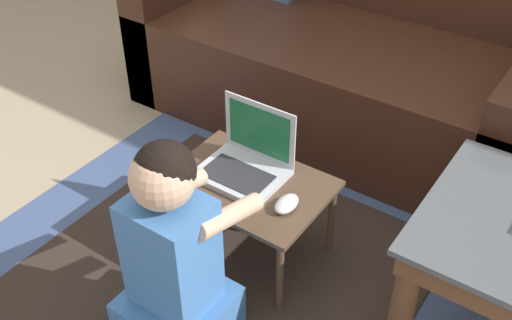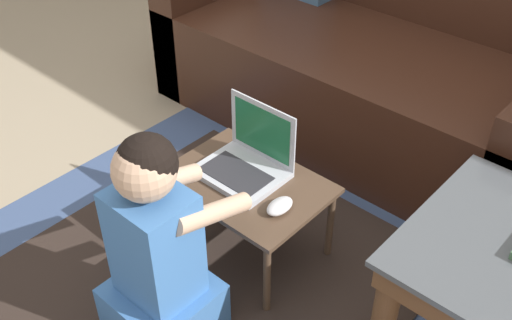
# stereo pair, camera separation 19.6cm
# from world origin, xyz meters

# --- Properties ---
(ground_plane) EXTENTS (16.00, 16.00, 0.00)m
(ground_plane) POSITION_xyz_m (0.00, 0.00, 0.00)
(ground_plane) COLOR gray
(area_rug) EXTENTS (1.70, 1.81, 0.01)m
(area_rug) POSITION_xyz_m (-0.00, -0.20, 0.00)
(area_rug) COLOR #3D517A
(area_rug) RESTS_ON ground_plane
(couch) EXTENTS (1.79, 0.88, 0.89)m
(couch) POSITION_xyz_m (-0.18, 1.00, 0.31)
(couch) COLOR #381E14
(couch) RESTS_ON ground_plane
(laptop_desk) EXTENTS (0.53, 0.38, 0.31)m
(laptop_desk) POSITION_xyz_m (-0.00, 0.01, 0.27)
(laptop_desk) COLOR #4C3828
(laptop_desk) RESTS_ON ground_plane
(laptop) EXTENTS (0.28, 0.22, 0.23)m
(laptop) POSITION_xyz_m (-0.04, 0.05, 0.35)
(laptop) COLOR #B7BCC6
(laptop) RESTS_ON laptop_desk
(computer_mouse) EXTENTS (0.06, 0.10, 0.03)m
(computer_mouse) POSITION_xyz_m (0.17, -0.02, 0.33)
(computer_mouse) COLOR silver
(computer_mouse) RESTS_ON laptop_desk
(person_seated) EXTENTS (0.29, 0.41, 0.72)m
(person_seated) POSITION_xyz_m (0.04, -0.40, 0.33)
(person_seated) COLOR #3D70B2
(person_seated) RESTS_ON ground_plane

